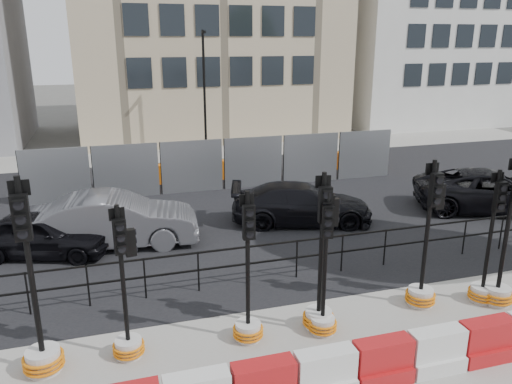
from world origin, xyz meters
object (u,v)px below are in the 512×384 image
object	(u,v)px
traffic_signal_d	(320,294)
car_a	(42,234)
traffic_signal_a	(40,335)
traffic_signal_h	(500,275)
car_c	(302,204)

from	to	relation	value
traffic_signal_d	car_a	size ratio (longest dim) A/B	0.84
car_a	traffic_signal_d	bearing A→B (deg)	-115.61
traffic_signal_a	traffic_signal_h	bearing A→B (deg)	-3.44
traffic_signal_a	car_c	distance (m)	9.02
car_a	car_c	xyz separation A→B (m)	(7.56, 0.33, 0.02)
traffic_signal_a	car_a	bearing A→B (deg)	94.10
traffic_signal_a	traffic_signal_h	world-z (taller)	traffic_signal_a
traffic_signal_d	car_a	distance (m)	7.84
traffic_signal_d	traffic_signal_h	xyz separation A→B (m)	(4.14, -0.24, -0.08)
traffic_signal_a	car_a	distance (m)	5.33
traffic_signal_a	car_c	bearing A→B (deg)	37.19
car_a	car_c	size ratio (longest dim) A/B	0.82
traffic_signal_h	car_a	xyz separation A→B (m)	(-9.82, 5.63, -0.08)
car_c	traffic_signal_h	bearing A→B (deg)	-143.13
traffic_signal_h	car_a	bearing A→B (deg)	148.58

